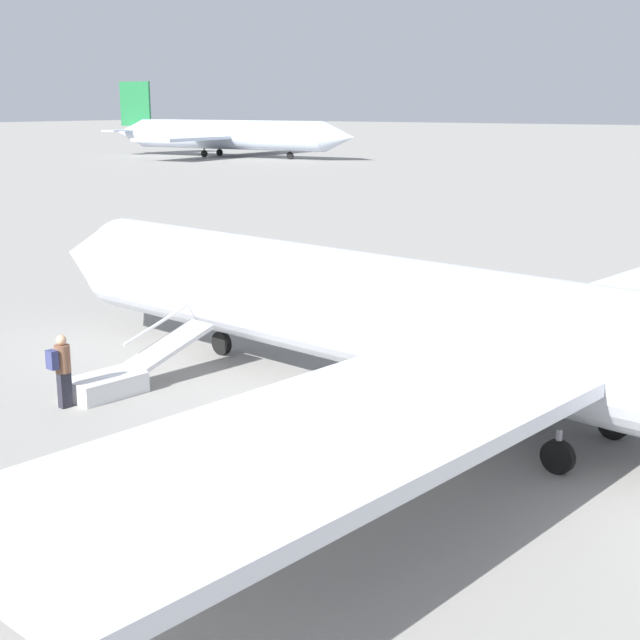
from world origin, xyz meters
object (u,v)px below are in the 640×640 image
Objects in this scene: airplane_far_center at (224,134)px; passenger at (62,366)px; boarding_stairs at (120,377)px; airplane_main at (521,339)px.

passenger is at bearing -55.92° from airplane_far_center.
boarding_stairs is at bearing 1.26° from passenger.
boarding_stairs is at bearing -55.28° from airplane_far_center.
passenger is (9.42, 4.22, -1.13)m from airplane_main.
airplane_far_center is 22.22× the size of passenger.
airplane_main is 7.90× the size of boarding_stairs.
airplane_main is 10.38m from passenger.
airplane_main is at bearing -57.90° from passenger.
airplane_main reaches higher than boarding_stairs.
airplane_far_center is 101.87m from passenger.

